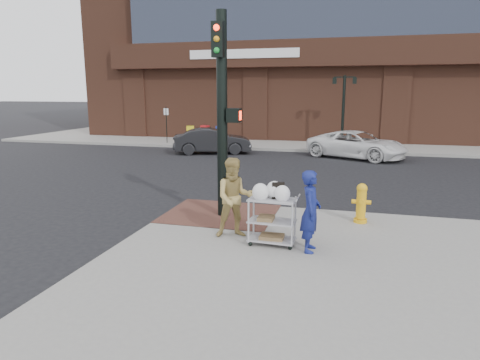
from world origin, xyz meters
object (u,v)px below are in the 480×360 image
(lamp_post, at_px, (344,103))
(fire_hydrant, at_px, (361,203))
(sedan_dark, at_px, (212,141))
(utility_cart, at_px, (272,217))
(woman_blue, at_px, (311,211))
(minivan_white, at_px, (357,145))
(traffic_signal_pole, at_px, (223,110))
(pedestrian_tan, at_px, (235,198))

(lamp_post, xyz_separation_m, fire_hydrant, (0.91, -14.93, -1.97))
(sedan_dark, bearing_deg, utility_cart, -175.30)
(utility_cart, bearing_deg, woman_blue, -10.77)
(minivan_white, bearing_deg, utility_cart, -162.32)
(woman_blue, height_order, minivan_white, woman_blue)
(minivan_white, bearing_deg, traffic_signal_pole, -170.79)
(woman_blue, xyz_separation_m, sedan_dark, (-6.54, 13.43, -0.29))
(woman_blue, height_order, pedestrian_tan, pedestrian_tan)
(utility_cart, bearing_deg, traffic_signal_pole, 132.03)
(woman_blue, relative_size, fire_hydrant, 1.69)
(woman_blue, distance_m, utility_cart, 0.84)
(minivan_white, xyz_separation_m, fire_hydrant, (0.08, -11.51, -0.03))
(traffic_signal_pole, height_order, pedestrian_tan, traffic_signal_pole)
(woman_blue, height_order, utility_cart, woman_blue)
(sedan_dark, relative_size, fire_hydrant, 4.24)
(pedestrian_tan, xyz_separation_m, utility_cart, (0.89, -0.31, -0.27))
(lamp_post, bearing_deg, fire_hydrant, -86.50)
(lamp_post, xyz_separation_m, pedestrian_tan, (-1.77, -16.69, -1.60))
(pedestrian_tan, bearing_deg, minivan_white, 56.78)
(woman_blue, bearing_deg, minivan_white, -5.25)
(utility_cart, bearing_deg, pedestrian_tan, 160.78)
(utility_cart, bearing_deg, minivan_white, 82.78)
(traffic_signal_pole, distance_m, utility_cart, 3.16)
(traffic_signal_pole, height_order, minivan_white, traffic_signal_pole)
(woman_blue, bearing_deg, lamp_post, -1.68)
(woman_blue, distance_m, minivan_white, 13.76)
(pedestrian_tan, bearing_deg, traffic_signal_pole, 93.79)
(utility_cart, height_order, fire_hydrant, utility_cart)
(traffic_signal_pole, xyz_separation_m, minivan_white, (3.32, 11.80, -2.16))
(fire_hydrant, bearing_deg, traffic_signal_pole, -175.03)
(lamp_post, relative_size, pedestrian_tan, 2.30)
(lamp_post, bearing_deg, sedan_dark, -150.69)
(sedan_dark, height_order, minivan_white, sedan_dark)
(traffic_signal_pole, xyz_separation_m, utility_cart, (1.60, -1.77, -2.08))
(fire_hydrant, bearing_deg, pedestrian_tan, -146.77)
(traffic_signal_pole, height_order, woman_blue, traffic_signal_pole)
(utility_cart, distance_m, fire_hydrant, 2.74)
(lamp_post, height_order, pedestrian_tan, lamp_post)
(pedestrian_tan, relative_size, utility_cart, 1.32)
(woman_blue, height_order, sedan_dark, woman_blue)
(woman_blue, bearing_deg, pedestrian_tan, 73.30)
(traffic_signal_pole, xyz_separation_m, woman_blue, (2.39, -1.92, -1.86))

